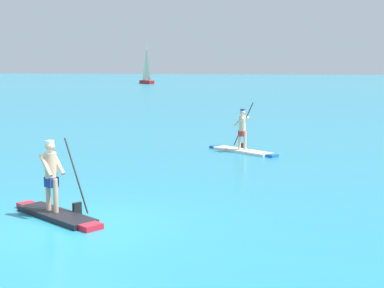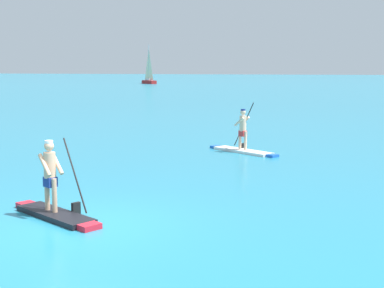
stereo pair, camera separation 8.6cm
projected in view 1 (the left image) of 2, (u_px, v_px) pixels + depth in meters
name	position (u px, v px, depth m)	size (l,w,h in m)	color
ground	(80.00, 225.00, 11.44)	(440.00, 440.00, 0.00)	teal
paddleboarder_mid_center	(56.00, 201.00, 12.01)	(2.69, 1.74, 1.73)	black
paddleboarder_far_right	(242.00, 143.00, 21.19)	(2.97, 2.19, 1.96)	white
sailboat_left_horizon	(147.00, 78.00, 105.54)	(3.95, 3.98, 7.50)	#A51E1E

